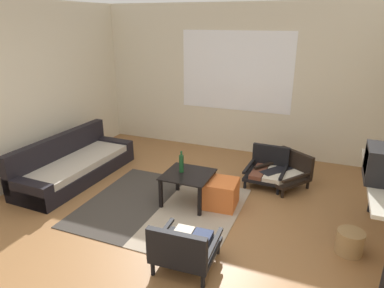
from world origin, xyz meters
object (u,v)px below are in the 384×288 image
(glass_bottle, at_px, (181,163))
(couch, at_px, (74,165))
(ottoman_orange, at_px, (221,194))
(armchair_by_window, at_px, (267,168))
(armchair_corner, at_px, (286,172))
(armchair_striped_foreground, at_px, (184,247))
(coffee_table, at_px, (188,179))
(wicker_basket, at_px, (350,242))

(glass_bottle, bearing_deg, couch, 179.28)
(couch, relative_size, ottoman_orange, 4.88)
(armchair_by_window, bearing_deg, glass_bottle, -133.94)
(armchair_corner, bearing_deg, ottoman_orange, -126.15)
(couch, bearing_deg, armchair_striped_foreground, -27.94)
(armchair_striped_foreground, distance_m, ottoman_orange, 1.35)
(coffee_table, xyz_separation_m, ottoman_orange, (0.45, 0.08, -0.17))
(armchair_by_window, distance_m, ottoman_orange, 1.08)
(armchair_striped_foreground, bearing_deg, armchair_by_window, 80.33)
(coffee_table, relative_size, armchair_striped_foreground, 0.98)
(armchair_by_window, distance_m, armchair_striped_foreground, 2.37)
(armchair_striped_foreground, height_order, wicker_basket, armchair_striped_foreground)
(coffee_table, relative_size, armchair_corner, 0.74)
(couch, relative_size, wicker_basket, 7.27)
(armchair_by_window, bearing_deg, coffee_table, -129.96)
(coffee_table, height_order, wicker_basket, coffee_table)
(coffee_table, distance_m, armchair_corner, 1.60)
(armchair_striped_foreground, xyz_separation_m, armchair_corner, (0.69, 2.34, -0.03))
(coffee_table, distance_m, glass_bottle, 0.23)
(armchair_by_window, bearing_deg, wicker_basket, -50.49)
(armchair_striped_foreground, relative_size, wicker_basket, 2.25)
(armchair_by_window, xyz_separation_m, armchair_striped_foreground, (-0.40, -2.34, 0.03))
(armchair_by_window, xyz_separation_m, ottoman_orange, (-0.44, -0.99, -0.04))
(couch, height_order, wicker_basket, couch)
(coffee_table, height_order, armchair_by_window, armchair_by_window)
(coffee_table, xyz_separation_m, glass_bottle, (-0.11, 0.03, 0.21))
(couch, distance_m, ottoman_orange, 2.46)
(armchair_striped_foreground, distance_m, glass_bottle, 1.47)
(armchair_striped_foreground, xyz_separation_m, glass_bottle, (-0.60, 1.30, 0.31))
(glass_bottle, bearing_deg, wicker_basket, -10.02)
(armchair_striped_foreground, xyz_separation_m, ottoman_orange, (-0.04, 1.35, -0.07))
(coffee_table, relative_size, armchair_by_window, 0.99)
(armchair_corner, relative_size, wicker_basket, 3.00)
(couch, xyz_separation_m, armchair_by_window, (2.90, 1.01, 0.02))
(wicker_basket, bearing_deg, armchair_striped_foreground, -149.69)
(coffee_table, xyz_separation_m, armchair_by_window, (0.89, 1.07, -0.13))
(armchair_corner, distance_m, wicker_basket, 1.68)
(armchair_corner, distance_m, glass_bottle, 1.69)
(wicker_basket, bearing_deg, couch, 174.28)
(couch, distance_m, wicker_basket, 4.09)
(glass_bottle, height_order, wicker_basket, glass_bottle)
(couch, xyz_separation_m, armchair_striped_foreground, (2.50, -1.32, 0.04))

